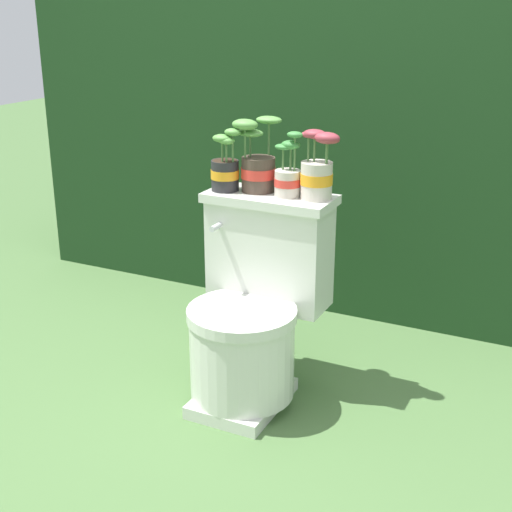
{
  "coord_description": "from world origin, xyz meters",
  "views": [
    {
      "loc": [
        1.06,
        -1.82,
        1.3
      ],
      "look_at": [
        0.09,
        0.15,
        0.5
      ],
      "focal_mm": 50.0,
      "sensor_mm": 36.0,
      "label": 1
    }
  ],
  "objects_px": {
    "potted_plant_midright": "(318,171)",
    "potted_plant_middle": "(288,176)",
    "toilet": "(253,311)",
    "potted_plant_left": "(225,169)",
    "potted_plant_midleft": "(257,164)"
  },
  "relations": [
    {
      "from": "toilet",
      "to": "potted_plant_middle",
      "type": "distance_m",
      "value": 0.47
    },
    {
      "from": "potted_plant_midleft",
      "to": "potted_plant_midright",
      "type": "distance_m",
      "value": 0.22
    },
    {
      "from": "potted_plant_middle",
      "to": "potted_plant_midleft",
      "type": "bearing_deg",
      "value": 172.12
    },
    {
      "from": "potted_plant_midleft",
      "to": "potted_plant_middle",
      "type": "height_order",
      "value": "potted_plant_midleft"
    },
    {
      "from": "potted_plant_left",
      "to": "potted_plant_middle",
      "type": "relative_size",
      "value": 1.0
    },
    {
      "from": "potted_plant_left",
      "to": "potted_plant_midleft",
      "type": "xyz_separation_m",
      "value": [
        0.1,
        0.04,
        0.02
      ]
    },
    {
      "from": "potted_plant_midright",
      "to": "toilet",
      "type": "bearing_deg",
      "value": -139.02
    },
    {
      "from": "toilet",
      "to": "potted_plant_middle",
      "type": "relative_size",
      "value": 3.17
    },
    {
      "from": "toilet",
      "to": "potted_plant_midleft",
      "type": "relative_size",
      "value": 2.77
    },
    {
      "from": "potted_plant_middle",
      "to": "potted_plant_midright",
      "type": "bearing_deg",
      "value": 6.13
    },
    {
      "from": "potted_plant_midright",
      "to": "potted_plant_middle",
      "type": "bearing_deg",
      "value": -173.87
    },
    {
      "from": "potted_plant_left",
      "to": "potted_plant_midright",
      "type": "bearing_deg",
      "value": 6.58
    },
    {
      "from": "potted_plant_left",
      "to": "potted_plant_middle",
      "type": "height_order",
      "value": "same"
    },
    {
      "from": "potted_plant_midright",
      "to": "potted_plant_midleft",
      "type": "bearing_deg",
      "value": 178.41
    },
    {
      "from": "potted_plant_midleft",
      "to": "potted_plant_midright",
      "type": "relative_size",
      "value": 1.1
    }
  ]
}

